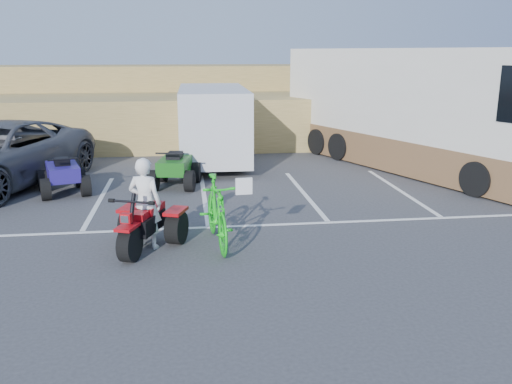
{
  "coord_description": "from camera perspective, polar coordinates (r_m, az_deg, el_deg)",
  "views": [
    {
      "loc": [
        -0.42,
        -8.91,
        3.74
      ],
      "look_at": [
        0.93,
        1.52,
        1.0
      ],
      "focal_mm": 38.0,
      "sensor_mm": 36.0,
      "label": 1
    }
  ],
  "objects": [
    {
      "name": "rv_motorhome",
      "position": [
        18.55,
        16.1,
        7.54
      ],
      "size": [
        6.51,
        10.72,
        3.78
      ],
      "rotation": [
        0.0,
        0.0,
        0.39
      ],
      "color": "silver",
      "rests_on": "ground"
    },
    {
      "name": "quad_atv_green",
      "position": [
        15.64,
        -8.44,
        0.61
      ],
      "size": [
        1.54,
        1.89,
        1.1
      ],
      "primitive_type": null,
      "rotation": [
        0.0,
        0.0,
        -0.18
      ],
      "color": "#145814",
      "rests_on": "ground"
    },
    {
      "name": "cargo_trailer",
      "position": [
        18.6,
        -4.55,
        7.27
      ],
      "size": [
        2.27,
        5.5,
        2.55
      ],
      "rotation": [
        0.0,
        0.0,
        -0.01
      ],
      "color": "silver",
      "rests_on": "ground"
    },
    {
      "name": "rider",
      "position": [
        10.65,
        -11.6,
        -1.17
      ],
      "size": [
        0.76,
        0.63,
        1.79
      ],
      "primitive_type": "imported",
      "rotation": [
        0.0,
        0.0,
        2.79
      ],
      "color": "white",
      "rests_on": "ground"
    },
    {
      "name": "grass_embankment",
      "position": [
        24.5,
        -6.47,
        9.08
      ],
      "size": [
        40.0,
        8.5,
        3.1
      ],
      "color": "olive",
      "rests_on": "ground"
    },
    {
      "name": "green_dirt_bike",
      "position": [
        10.67,
        -4.16,
        -2.09
      ],
      "size": [
        0.85,
        2.31,
        1.36
      ],
      "primitive_type": "imported",
      "rotation": [
        0.0,
        0.0,
        0.1
      ],
      "color": "#14BF19",
      "rests_on": "ground"
    },
    {
      "name": "ground",
      "position": [
        9.67,
        -4.37,
        -8.19
      ],
      "size": [
        100.0,
        100.0,
        0.0
      ],
      "primitive_type": "plane",
      "color": "#39393B",
      "rests_on": "ground"
    },
    {
      "name": "parking_stripes",
      "position": [
        13.56,
        -1.67,
        -1.39
      ],
      "size": [
        28.0,
        5.16,
        0.01
      ],
      "color": "white",
      "rests_on": "ground"
    },
    {
      "name": "quad_atv_blue",
      "position": [
        15.6,
        -19.49,
        -0.12
      ],
      "size": [
        1.66,
        1.94,
        1.08
      ],
      "primitive_type": null,
      "rotation": [
        0.0,
        0.0,
        0.3
      ],
      "color": "navy",
      "rests_on": "ground"
    },
    {
      "name": "red_trike_atv",
      "position": [
        10.8,
        -11.68,
        -5.97
      ],
      "size": [
        1.82,
        2.08,
        1.13
      ],
      "primitive_type": null,
      "rotation": [
        0.0,
        0.0,
        -0.35
      ],
      "color": "#A80910",
      "rests_on": "ground"
    }
  ]
}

